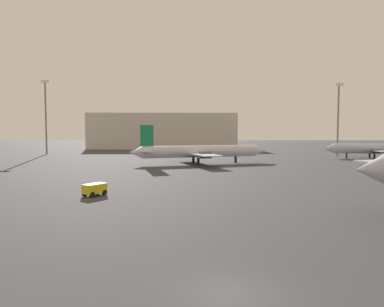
# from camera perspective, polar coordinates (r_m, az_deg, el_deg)

# --- Properties ---
(ground_plane) EXTENTS (600.00, 600.00, 0.00)m
(ground_plane) POSITION_cam_1_polar(r_m,az_deg,el_deg) (15.50, 6.15, -22.26)
(ground_plane) COLOR #38383A
(airplane_distant) EXTENTS (30.60, 21.25, 8.34)m
(airplane_distant) POSITION_cam_1_polar(r_m,az_deg,el_deg) (74.50, 1.29, 0.35)
(airplane_distant) COLOR silver
(airplane_distant) RESTS_ON ground_plane
(airplane_far_left) EXTENTS (23.29, 16.45, 8.08)m
(airplane_far_left) POSITION_cam_1_polar(r_m,az_deg,el_deg) (101.15, 27.33, 0.73)
(airplane_far_left) COLOR #B2BCCC
(airplane_far_left) RESTS_ON ground_plane
(baggage_cart) EXTENTS (2.45, 2.71, 1.30)m
(baggage_cart) POSITION_cam_1_polar(r_m,az_deg,el_deg) (38.35, -15.83, -5.64)
(baggage_cart) COLOR gold
(baggage_cart) RESTS_ON ground_plane
(light_mast_left) EXTENTS (2.40, 0.50, 23.15)m
(light_mast_left) POSITION_cam_1_polar(r_m,az_deg,el_deg) (117.38, -23.06, 6.16)
(light_mast_left) COLOR slate
(light_mast_left) RESTS_ON ground_plane
(light_mast_right) EXTENTS (2.40, 0.50, 21.03)m
(light_mast_right) POSITION_cam_1_polar(r_m,az_deg,el_deg) (108.34, 23.04, 5.84)
(light_mast_right) COLOR slate
(light_mast_right) RESTS_ON ground_plane
(terminal_building) EXTENTS (61.83, 24.03, 14.90)m
(terminal_building) POSITION_cam_1_polar(r_m,az_deg,el_deg) (152.34, -4.74, 3.69)
(terminal_building) COLOR beige
(terminal_building) RESTS_ON ground_plane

